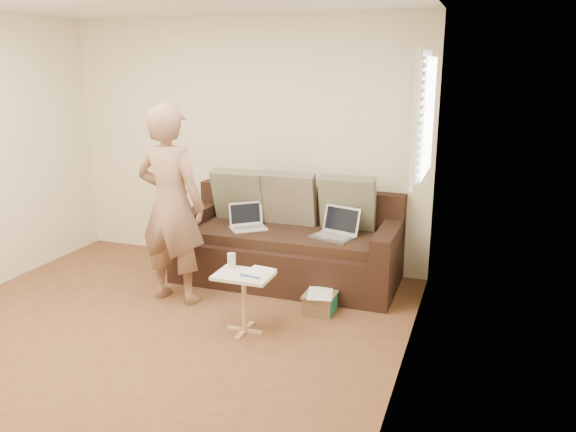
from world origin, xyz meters
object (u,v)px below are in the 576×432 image
Objects in this scene: side_table at (244,303)px; person at (171,205)px; drinking_glass at (232,260)px; sofa at (287,240)px; laptop_silver at (333,237)px; striped_box at (320,303)px; laptop_white at (248,229)px.

person is at bearing 155.72° from side_table.
person is 15.02× the size of drinking_glass.
laptop_silver is (0.49, -0.06, 0.10)m from sofa.
laptop_silver reaches higher than striped_box.
side_table is 1.81× the size of striped_box.
sofa is 1.10m from drinking_glass.
side_table is 0.76m from striped_box.
laptop_silver is 0.78× the size of side_table.
person is 1.58m from striped_box.
laptop_white reaches higher than striped_box.
drinking_glass reaches higher than striped_box.
laptop_white reaches higher than side_table.
side_table is 0.36m from drinking_glass.
person is at bearing -172.56° from striped_box.
laptop_silver is 1.18m from drinking_glass.
side_table is (0.44, -1.12, -0.27)m from laptop_white.
laptop_silver is 3.25× the size of drinking_glass.
person is at bearing -133.87° from laptop_silver.
sofa is at bearing 85.07° from drinking_glass.
laptop_white is at bearing -170.02° from sofa.
laptop_white is at bearing 105.90° from drinking_glass.
person is 0.85m from drinking_glass.
side_table is at bearing -34.37° from drinking_glass.
striped_box is at bearing -69.11° from laptop_silver.
drinking_glass is at bearing 145.63° from side_table.
sofa is 7.97× the size of striped_box.
sofa is 0.50m from laptop_silver.
drinking_glass is at bearing -103.00° from laptop_silver.
laptop_silver is at bearing 68.96° from side_table.
sofa is at bearing -170.59° from laptop_silver.
drinking_glass is at bearing -112.99° from laptop_white.
sofa is at bearing 130.54° from striped_box.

